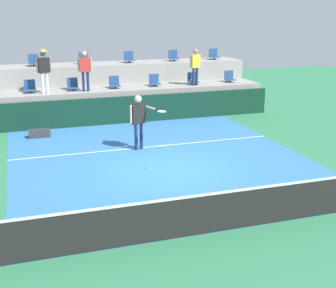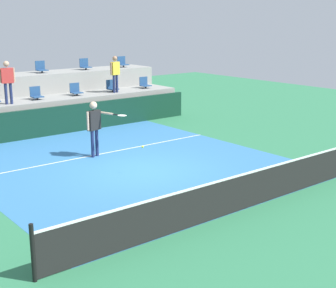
{
  "view_description": "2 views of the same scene",
  "coord_description": "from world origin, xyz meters",
  "px_view_note": "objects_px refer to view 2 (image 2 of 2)",
  "views": [
    {
      "loc": [
        -4.0,
        -12.04,
        4.57
      ],
      "look_at": [
        -0.44,
        -1.25,
        1.19
      ],
      "focal_mm": 49.25,
      "sensor_mm": 36.0,
      "label": 1
    },
    {
      "loc": [
        -8.18,
        -11.4,
        4.4
      ],
      "look_at": [
        0.29,
        -0.84,
        0.95
      ],
      "focal_mm": 52.53,
      "sensor_mm": 36.0,
      "label": 2
    }
  ],
  "objects_px": {
    "tennis_player": "(95,123)",
    "stadium_chair_lower_right": "(112,87)",
    "stadium_chair_lower_center": "(36,94)",
    "stadium_chair_upper_mid_right": "(41,68)",
    "stadium_chair_upper_right": "(85,65)",
    "spectator_leaning_on_rail": "(7,78)",
    "stadium_chair_lower_mid_right": "(76,90)",
    "stadium_chair_lower_far_right": "(145,83)",
    "tennis_ball": "(143,147)",
    "stadium_chair_upper_far_right": "(122,63)",
    "spectator_in_grey": "(115,71)"
  },
  "relations": [
    {
      "from": "tennis_player",
      "to": "stadium_chair_lower_right",
      "type": "bearing_deg",
      "value": 52.57
    },
    {
      "from": "stadium_chair_lower_center",
      "to": "stadium_chair_lower_right",
      "type": "height_order",
      "value": "same"
    },
    {
      "from": "stadium_chair_upper_mid_right",
      "to": "stadium_chair_lower_center",
      "type": "bearing_deg",
      "value": -121.29
    },
    {
      "from": "stadium_chair_upper_mid_right",
      "to": "tennis_player",
      "type": "xyz_separation_m",
      "value": [
        -1.34,
        -6.8,
        -1.18
      ]
    },
    {
      "from": "stadium_chair_upper_right",
      "to": "spectator_leaning_on_rail",
      "type": "xyz_separation_m",
      "value": [
        -4.55,
        -2.18,
        -0.09
      ]
    },
    {
      "from": "stadium_chair_lower_center",
      "to": "stadium_chair_lower_mid_right",
      "type": "bearing_deg",
      "value": 0.0
    },
    {
      "from": "stadium_chair_lower_far_right",
      "to": "tennis_ball",
      "type": "distance_m",
      "value": 9.37
    },
    {
      "from": "stadium_chair_lower_right",
      "to": "tennis_player",
      "type": "height_order",
      "value": "tennis_player"
    },
    {
      "from": "stadium_chair_lower_mid_right",
      "to": "stadium_chair_upper_right",
      "type": "height_order",
      "value": "stadium_chair_upper_right"
    },
    {
      "from": "stadium_chair_lower_center",
      "to": "stadium_chair_upper_right",
      "type": "bearing_deg",
      "value": 28.77
    },
    {
      "from": "stadium_chair_upper_far_right",
      "to": "spectator_leaning_on_rail",
      "type": "xyz_separation_m",
      "value": [
        -6.65,
        -2.18,
        -0.09
      ]
    },
    {
      "from": "stadium_chair_lower_mid_right",
      "to": "spectator_in_grey",
      "type": "relative_size",
      "value": 0.33
    },
    {
      "from": "stadium_chair_lower_mid_right",
      "to": "stadium_chair_lower_far_right",
      "type": "xyz_separation_m",
      "value": [
        3.62,
        0.0,
        0.0
      ]
    },
    {
      "from": "stadium_chair_lower_right",
      "to": "stadium_chair_lower_far_right",
      "type": "relative_size",
      "value": 1.0
    },
    {
      "from": "tennis_player",
      "to": "stadium_chair_upper_far_right",
      "type": "bearing_deg",
      "value": 50.45
    },
    {
      "from": "stadium_chair_upper_far_right",
      "to": "spectator_in_grey",
      "type": "height_order",
      "value": "spectator_in_grey"
    },
    {
      "from": "stadium_chair_upper_far_right",
      "to": "stadium_chair_upper_mid_right",
      "type": "bearing_deg",
      "value": 180.0
    },
    {
      "from": "spectator_leaning_on_rail",
      "to": "spectator_in_grey",
      "type": "xyz_separation_m",
      "value": [
        4.81,
        0.0,
        -0.03
      ]
    },
    {
      "from": "stadium_chair_lower_center",
      "to": "spectator_leaning_on_rail",
      "type": "height_order",
      "value": "spectator_leaning_on_rail"
    },
    {
      "from": "stadium_chair_lower_mid_right",
      "to": "stadium_chair_upper_mid_right",
      "type": "relative_size",
      "value": 1.0
    },
    {
      "from": "stadium_chair_lower_right",
      "to": "spectator_in_grey",
      "type": "relative_size",
      "value": 0.33
    },
    {
      "from": "spectator_leaning_on_rail",
      "to": "tennis_player",
      "type": "bearing_deg",
      "value": -77.47
    },
    {
      "from": "stadium_chair_upper_far_right",
      "to": "stadium_chair_upper_right",
      "type": "bearing_deg",
      "value": 180.0
    },
    {
      "from": "stadium_chair_lower_far_right",
      "to": "stadium_chair_upper_right",
      "type": "height_order",
      "value": "stadium_chair_upper_right"
    },
    {
      "from": "stadium_chair_lower_mid_right",
      "to": "stadium_chair_lower_far_right",
      "type": "height_order",
      "value": "same"
    },
    {
      "from": "stadium_chair_upper_mid_right",
      "to": "stadium_chair_upper_far_right",
      "type": "relative_size",
      "value": 1.0
    },
    {
      "from": "stadium_chair_lower_right",
      "to": "tennis_ball",
      "type": "bearing_deg",
      "value": -116.49
    },
    {
      "from": "stadium_chair_lower_far_right",
      "to": "tennis_player",
      "type": "xyz_separation_m",
      "value": [
        -5.65,
        -5.0,
        -0.33
      ]
    },
    {
      "from": "stadium_chair_lower_mid_right",
      "to": "spectator_in_grey",
      "type": "xyz_separation_m",
      "value": [
        1.76,
        -0.38,
        0.74
      ]
    },
    {
      "from": "stadium_chair_lower_center",
      "to": "tennis_ball",
      "type": "height_order",
      "value": "stadium_chair_lower_center"
    },
    {
      "from": "stadium_chair_lower_far_right",
      "to": "tennis_ball",
      "type": "xyz_separation_m",
      "value": [
        -5.56,
        -7.52,
        -0.63
      ]
    },
    {
      "from": "stadium_chair_upper_right",
      "to": "stadium_chair_lower_right",
      "type": "bearing_deg",
      "value": -80.35
    },
    {
      "from": "spectator_leaning_on_rail",
      "to": "spectator_in_grey",
      "type": "relative_size",
      "value": 1.02
    },
    {
      "from": "stadium_chair_lower_right",
      "to": "spectator_in_grey",
      "type": "xyz_separation_m",
      "value": [
        -0.05,
        -0.38,
        0.74
      ]
    },
    {
      "from": "stadium_chair_lower_center",
      "to": "tennis_player",
      "type": "height_order",
      "value": "tennis_player"
    },
    {
      "from": "stadium_chair_upper_mid_right",
      "to": "spectator_leaning_on_rail",
      "type": "distance_m",
      "value": 3.22
    },
    {
      "from": "spectator_leaning_on_rail",
      "to": "tennis_ball",
      "type": "bearing_deg",
      "value": -81.15
    },
    {
      "from": "stadium_chair_lower_mid_right",
      "to": "tennis_player",
      "type": "xyz_separation_m",
      "value": [
        -2.02,
        -5.0,
        -0.33
      ]
    },
    {
      "from": "stadium_chair_lower_center",
      "to": "spectator_in_grey",
      "type": "xyz_separation_m",
      "value": [
        3.54,
        -0.38,
        0.74
      ]
    },
    {
      "from": "stadium_chair_upper_right",
      "to": "stadium_chair_upper_far_right",
      "type": "relative_size",
      "value": 1.0
    },
    {
      "from": "stadium_chair_upper_mid_right",
      "to": "stadium_chair_lower_right",
      "type": "bearing_deg",
      "value": -35.86
    },
    {
      "from": "stadium_chair_lower_far_right",
      "to": "stadium_chair_upper_mid_right",
      "type": "distance_m",
      "value": 4.74
    },
    {
      "from": "spectator_leaning_on_rail",
      "to": "stadium_chair_upper_right",
      "type": "bearing_deg",
      "value": 25.63
    },
    {
      "from": "stadium_chair_upper_far_right",
      "to": "tennis_player",
      "type": "relative_size",
      "value": 0.28
    },
    {
      "from": "stadium_chair_lower_mid_right",
      "to": "stadium_chair_lower_right",
      "type": "bearing_deg",
      "value": 0.0
    },
    {
      "from": "stadium_chair_upper_right",
      "to": "tennis_player",
      "type": "height_order",
      "value": "stadium_chair_upper_right"
    },
    {
      "from": "stadium_chair_lower_center",
      "to": "stadium_chair_upper_far_right",
      "type": "bearing_deg",
      "value": 18.52
    },
    {
      "from": "stadium_chair_upper_right",
      "to": "stadium_chair_upper_far_right",
      "type": "bearing_deg",
      "value": 0.0
    },
    {
      "from": "stadium_chair_upper_far_right",
      "to": "tennis_player",
      "type": "bearing_deg",
      "value": -129.55
    },
    {
      "from": "stadium_chair_lower_right",
      "to": "stadium_chair_upper_far_right",
      "type": "xyz_separation_m",
      "value": [
        1.79,
        1.8,
        0.85
      ]
    }
  ]
}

